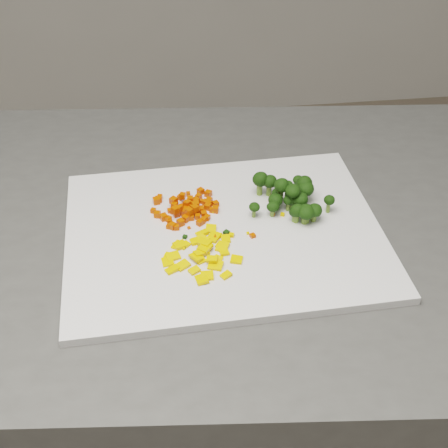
{
  "coord_description": "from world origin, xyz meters",
  "views": [
    {
      "loc": [
        0.1,
        -0.66,
        1.43
      ],
      "look_at": [
        0.18,
        -0.03,
        0.92
      ],
      "focal_mm": 50.0,
      "sensor_mm": 36.0,
      "label": 1
    }
  ],
  "objects": [
    {
      "name": "carrot_cube_32",
      "position": [
        0.16,
        0.02,
        0.91
      ],
      "size": [
        0.01,
        0.01,
        0.01
      ],
      "primitive_type": "cube",
      "rotation": [
        0.0,
        0.0,
        2.99
      ],
      "color": "#D23502",
      "rests_on": "carrot_pile"
    },
    {
      "name": "broccoli_floret_14",
      "position": [
        0.28,
        0.01,
        0.94
      ],
      "size": [
        0.03,
        0.03,
        0.03
      ],
      "primitive_type": null,
      "color": "black",
      "rests_on": "broccoli_pile"
    },
    {
      "name": "carrot_cube_58",
      "position": [
        0.12,
        -0.01,
        0.92
      ],
      "size": [
        0.01,
        0.01,
        0.01
      ],
      "primitive_type": "cube",
      "rotation": [
        0.0,
        0.0,
        2.42
      ],
      "color": "#D23502",
      "rests_on": "carrot_pile"
    },
    {
      "name": "pepper_chunk_7",
      "position": [
        0.15,
        -0.11,
        0.91
      ],
      "size": [
        0.02,
        0.01,
        0.01
      ],
      "primitive_type": "cube",
      "rotation": [
        -0.02,
        -0.07,
        1.52
      ],
      "color": "#FFB60D",
      "rests_on": "pepper_pile"
    },
    {
      "name": "pepper_chunk_29",
      "position": [
        0.14,
        -0.05,
        0.91
      ],
      "size": [
        0.01,
        0.01,
        0.01
      ],
      "primitive_type": "cube",
      "rotation": [
        -0.14,
        0.03,
        1.78
      ],
      "color": "#FFB60D",
      "rests_on": "pepper_pile"
    },
    {
      "name": "pepper_chunk_10",
      "position": [
        0.12,
        -0.05,
        0.91
      ],
      "size": [
        0.02,
        0.02,
        0.0
      ],
      "primitive_type": "cube",
      "rotation": [
        -0.06,
        -0.0,
        1.01
      ],
      "color": "#FFB60D",
      "rests_on": "pepper_pile"
    },
    {
      "name": "carrot_cube_49",
      "position": [
        0.15,
        0.01,
        0.92
      ],
      "size": [
        0.01,
        0.01,
        0.01
      ],
      "primitive_type": "cube",
      "rotation": [
        0.0,
        0.0,
        2.14
      ],
      "color": "#D23502",
      "rests_on": "carrot_pile"
    },
    {
      "name": "pepper_chunk_0",
      "position": [
        0.12,
        -0.09,
        0.91
      ],
      "size": [
        0.02,
        0.02,
        0.01
      ],
      "primitive_type": "cube",
      "rotation": [
        0.09,
        -0.07,
        0.6
      ],
      "color": "#FFB60D",
      "rests_on": "pepper_pile"
    },
    {
      "name": "pepper_chunk_21",
      "position": [
        0.15,
        -0.06,
        0.91
      ],
      "size": [
        0.02,
        0.02,
        0.01
      ],
      "primitive_type": "cube",
      "rotation": [
        -0.06,
        0.13,
        2.36
      ],
      "color": "#FFB60D",
      "rests_on": "pepper_pile"
    },
    {
      "name": "broccoli_floret_4",
      "position": [
        0.27,
        0.02,
        0.94
      ],
      "size": [
        0.03,
        0.03,
        0.03
      ],
      "primitive_type": null,
      "color": "black",
      "rests_on": "broccoli_pile"
    },
    {
      "name": "broccoli_floret_2",
      "position": [
        0.28,
        -0.02,
        0.92
      ],
      "size": [
        0.02,
        0.02,
        0.02
      ],
      "primitive_type": null,
      "color": "black",
      "rests_on": "broccoli_pile"
    },
    {
      "name": "carrot_cube_41",
      "position": [
        0.13,
        0.05,
        0.91
      ],
      "size": [
        0.01,
        0.01,
        0.01
      ],
      "primitive_type": "cube",
      "rotation": [
        0.0,
        0.0,
        0.93
      ],
      "color": "#D23502",
      "rests_on": "carrot_pile"
    },
    {
      "name": "pepper_chunk_20",
      "position": [
        0.11,
        -0.07,
        0.91
      ],
      "size": [
        0.02,
        0.02,
        0.01
      ],
      "primitive_type": "cube",
      "rotation": [
        0.12,
        0.02,
        0.28
      ],
      "color": "#FFB60D",
      "rests_on": "pepper_pile"
    },
    {
      "name": "broccoli_floret_7",
      "position": [
        0.26,
        0.01,
        0.92
      ],
      "size": [
        0.03,
        0.03,
        0.02
      ],
      "primitive_type": null,
      "color": "black",
      "rests_on": "broccoli_pile"
    },
    {
      "name": "carrot_cube_19",
      "position": [
        0.14,
        0.01,
        0.91
      ],
      "size": [
        0.01,
        0.01,
        0.01
      ],
      "primitive_type": "cube",
      "rotation": [
        0.0,
        0.0,
        0.28
      ],
      "color": "#D23502",
      "rests_on": "carrot_pile"
    },
    {
      "name": "pepper_chunk_27",
      "position": [
        0.15,
        -0.08,
        0.91
      ],
      "size": [
        0.02,
        0.02,
        0.01
      ],
      "primitive_type": "cube",
      "rotation": [
        -0.01,
        -0.11,
        2.06
      ],
      "color": "#FFB60D",
      "rests_on": "pepper_pile"
    },
    {
      "name": "carrot_cube_5",
      "position": [
        0.14,
        0.02,
        0.91
      ],
      "size": [
        0.01,
        0.01,
        0.01
      ],
      "primitive_type": "cube",
      "rotation": [
        0.0,
        0.0,
        0.56
      ],
      "color": "#D23502",
      "rests_on": "carrot_pile"
    },
    {
      "name": "broccoli_floret_9",
      "position": [
        0.33,
        -0.0,
        0.92
      ],
      "size": [
        0.02,
        0.02,
        0.03
      ],
      "primitive_type": null,
      "color": "black",
      "rests_on": "broccoli_pile"
    },
    {
      "name": "carrot_cube_40",
      "position": [
        0.16,
        -0.01,
        0.91
      ],
      "size": [
        0.01,
        0.01,
        0.01
      ],
      "primitive_type": "cube",
      "rotation": [
        0.0,
        0.0,
        1.08
      ],
      "color": "#D23502",
      "rests_on": "carrot_pile"
    },
    {
      "name": "carrot_cube_30",
      "position": [
        0.17,
        0.03,
        0.91
      ],
      "size": [
        0.01,
        0.01,
        0.01
      ],
      "primitive_type": "cube",
      "rotation": [
        0.0,
        0.0,
        2.03
      ],
      "color": "#D23502",
      "rests_on": "carrot_pile"
    },
    {
      "name": "stray_bit_2",
      "position": [
        0.19,
        -0.03,
        0.91
      ],
      "size": [
        0.01,
        0.01,
        0.0
      ],
      "primitive_type": "cube",
      "rotation": [
        0.0,
        0.0,
        2.37
      ],
      "color": "black",
      "rests_on": "cutting_board"
    },
    {
      "name": "carrot_cube_50",
      "position": [
        0.14,
        0.06,
        0.91
      ],
      "size": [
        0.01,
        0.01,
        0.01
      ],
      "primitive_type": "cube",
      "rotation": [
        0.0,
        0.0,
        1.56
      ],
      "color": "#D23502",
      "rests_on": "carrot_pile"
    },
    {
      "name": "broccoli_floret_16",
      "position": [
        0.26,
        0.03,
        0.92
      ],
      "size": [
        0.02,
        0.02,
        0.02
      ],
      "primitive_type": null,
      "color": "black",
      "rests_on": "broccoli_pile"
    },
    {
      "name": "carrot_cube_39",
      "position": [
        0.16,
        0.01,
        0.91
      ],
      "size": [
        0.01,
        0.01,
        0.01
      ],
      "primitive_type": "cube",
      "rotation": [
        0.0,
        0.0,
        0.44
      ],
      "color": "#D23502",
      "rests_on": "carrot_pile"
    },
    {
      "name": "broccoli_floret_19",
      "position": [
        0.25,
        -0.0,
        0.92
      ],
      "size": [
        0.02,
        0.02,
        0.02
      ],
      "primitive_type": null,
      "color": "black",
      "rests_on": "broccoli_pile"
    },
    {
      "name": "carrot_cube_24",
      "position": [
        0.12,
        0.03,
        0.92
      ],
      "size": [
        0.01,
        0.01,
        0.01
      ],
      "primitive_type": "cube",
      "rotation": [
        0.0,
        0.0,
        2.31
      ],
      "color": "#D23502",
      "rests_on": "carrot_pile"
    },
    {
      "name": "carrot_cube_4",
      "position": [
        0.12,
        0.02,
        0.92
      ],
      "size": [
        0.01,
        0.01,
        0.01
      ],
      "primitive_type": "cube",
      "rotation": [
        0.0,
        0.0,
        2.48
      ],
      "color": "#D23502",
      "rests_on": "carrot_pile"
    },
    {
      "name": "carrot_cube_34",
      "position": [
        0.15,
        0.04,
        0.92
      ],
      "size": [
        0.01,
        0.01,
        0.01
      ],
      "primitive_type": "cube",
      "rotation": [
        0.0,
        0.0,
        0.61
      ],
      "color": "#D23502",
      "rests_on": "carrot_pile"
    },
    {
      "name": "pepper_chunk_2",
      "position": [
        0.15,
        -0.05,
        0.91
      ],
      "size": [
        0.02,
        0.02,
        0.01
      ],
      "primitive_type": "cube",
      "rotation": [
        0.1,
        -0.13,
        0.76
      ],
      "color": "#FFB60D",
      "rests_on": "pepper_pile"
    },
    {
      "name": "carrot_cube_25",
      "position": [
        0.17,
        0.02,
        0.91
      ],
      "size": [
        0.01,
        0.01,
        0.01
      ],
      "primitive_type": "cube",
      "rotation": [
        0.0,
        0.0,
        1.23
      ],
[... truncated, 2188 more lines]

